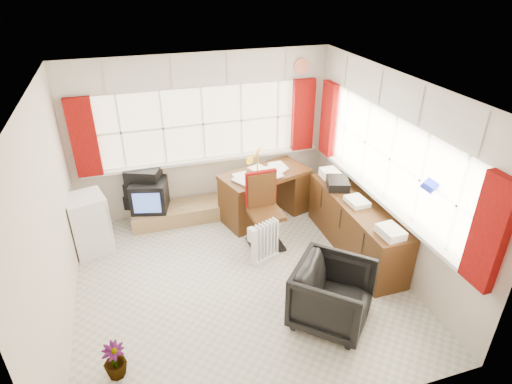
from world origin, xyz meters
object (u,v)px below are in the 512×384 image
credenza (356,226)px  tv_bench (177,213)px  task_chair (263,207)px  office_chair (332,295)px  desk (265,192)px  desk_lamp (257,155)px  crt_tv (149,195)px  radiator (265,246)px  mini_fridge (89,224)px

credenza → tv_bench: 2.75m
task_chair → credenza: bearing=-25.7°
office_chair → desk: bearing=42.6°
desk_lamp → crt_tv: 1.76m
office_chair → radiator: size_ratio=1.38×
desk → tv_bench: desk is taller
desk → task_chair: bearing=-110.2°
credenza → mini_fridge: credenza is taller
task_chair → mini_fridge: bearing=166.9°
desk_lamp → mini_fridge: desk_lamp is taller
radiator → credenza: size_ratio=0.30×
desk → office_chair: bearing=-90.1°
desk → tv_bench: size_ratio=1.06×
desk_lamp → office_chair: (0.11, -2.39, -0.70)m
desk → mini_fridge: 2.61m
task_chair → radiator: 0.56m
task_chair → radiator: bearing=-105.4°
credenza → desk: bearing=127.1°
credenza → task_chair: bearing=154.3°
desk → desk_lamp: bearing=169.6°
radiator → tv_bench: size_ratio=0.43×
task_chair → mini_fridge: size_ratio=1.29×
tv_bench → desk_lamp: bearing=-12.7°
radiator → tv_bench: 1.72m
desk_lamp → crt_tv: (-1.62, 0.32, -0.59)m
mini_fridge → tv_bench: bearing=18.2°
desk → mini_fridge: bearing=-177.6°
desk → office_chair: 2.37m
desk_lamp → tv_bench: 1.59m
desk_lamp → tv_bench: bearing=167.3°
office_chair → mini_fridge: 3.45m
mini_fridge → radiator: bearing=-23.6°
desk_lamp → office_chair: 2.50m
desk_lamp → task_chair: desk_lamp is taller
task_chair → credenza: task_chair is taller
desk_lamp → radiator: bearing=-102.6°
desk → crt_tv: (-1.73, 0.35, 0.05)m
mini_fridge → credenza: bearing=-17.4°
office_chair → crt_tv: 3.22m
credenza → crt_tv: (-2.66, 1.57, 0.10)m
office_chair → credenza: size_ratio=0.41×
crt_tv → mini_fridge: bearing=-152.4°
crt_tv → desk: bearing=-11.3°
task_chair → crt_tv: size_ratio=1.76×
radiator → desk_lamp: bearing=77.4°
tv_bench → task_chair: bearing=-40.8°
credenza → tv_bench: bearing=146.3°
credenza → desk_lamp: bearing=129.9°
office_chair → mini_fridge: (-2.60, 2.26, 0.05)m
office_chair → radiator: bearing=58.4°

